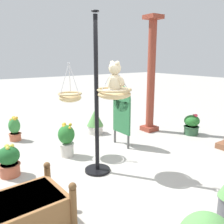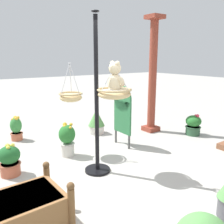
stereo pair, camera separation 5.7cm
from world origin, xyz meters
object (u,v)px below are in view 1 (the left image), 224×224
Objects in this scene: hanging_basket_left_high at (70,97)px; wooden_planter_box at (23,215)px; potted_plant_conical_shrub at (9,161)px; potted_plant_bushy_green at (192,125)px; display_pole_central at (97,125)px; potted_plant_broad_leaf at (95,121)px; hanging_basket_with_teddy at (114,93)px; display_sign_board at (122,110)px; teddy_bear at (115,79)px; greenhouse_pillar_right at (151,78)px; potted_plant_tall_leafy at (15,129)px; potted_plant_small_succulent at (67,139)px.

hanging_basket_left_high is 2.53m from wooden_planter_box.
potted_plant_bushy_green is at bearing 84.84° from potted_plant_conical_shrub.
potted_plant_broad_leaf is at bearing 149.14° from display_pole_central.
display_pole_central is at bearing -120.96° from hanging_basket_with_teddy.
potted_plant_conical_shrub is at bearing -95.16° from potted_plant_bushy_green.
teddy_bear is at bearing -42.97° from display_sign_board.
wooden_planter_box is at bearing -8.09° from potted_plant_conical_shrub.
potted_plant_broad_leaf is (-0.64, -1.32, -1.11)m from greenhouse_pillar_right.
greenhouse_pillar_right is at bearing 108.97° from display_sign_board.
potted_plant_tall_leafy is at bearing -154.02° from hanging_basket_left_high.
greenhouse_pillar_right is 4.58m from wooden_planter_box.
teddy_bear is 2.22m from potted_plant_conical_shrub.
potted_plant_small_succulent is at bearing -53.48° from potted_plant_broad_leaf.
greenhouse_pillar_right is 1.84m from potted_plant_broad_leaf.
potted_plant_tall_leafy is at bearing 163.02° from potted_plant_conical_shrub.
potted_plant_small_succulent is (1.57, 0.60, 0.07)m from potted_plant_tall_leafy.
display_sign_board is at bearing 123.96° from display_pole_central.
greenhouse_pillar_right reaches higher than display_pole_central.
potted_plant_small_succulent is at bearing 20.93° from potted_plant_tall_leafy.
potted_plant_tall_leafy is 0.88× the size of potted_plant_small_succulent.
potted_plant_conical_shrub is (-1.55, 0.22, 0.02)m from wooden_planter_box.
potted_plant_bushy_green is (-0.32, 3.06, -0.58)m from display_pole_central.
potted_plant_small_succulent is 0.49× the size of display_sign_board.
hanging_basket_left_high reaches higher than potted_plant_tall_leafy.
greenhouse_pillar_right reaches higher than potted_plant_bushy_green.
hanging_basket_left_high is 0.26× the size of greenhouse_pillar_right.
hanging_basket_with_teddy is at bearing -80.42° from potted_plant_bushy_green.
hanging_basket_with_teddy is 1.53m from potted_plant_small_succulent.
potted_plant_tall_leafy is at bearing -163.47° from display_pole_central.
display_pole_central reaches higher than potted_plant_broad_leaf.
potted_plant_tall_leafy is at bearing -119.69° from potted_plant_bushy_green.
teddy_bear is 1.46m from display_sign_board.
display_pole_central is at bearing -56.04° from display_sign_board.
hanging_basket_left_high is 1.65m from potted_plant_broad_leaf.
teddy_bear is 2.54m from greenhouse_pillar_right.
hanging_basket_with_teddy is 3.02m from potted_plant_tall_leafy.
hanging_basket_with_teddy reaches higher than wooden_planter_box.
greenhouse_pillar_right is 2.91× the size of wooden_planter_box.
display_pole_central is at bearing 119.09° from wooden_planter_box.
greenhouse_pillar_right reaches higher than potted_plant_tall_leafy.
display_sign_board reaches higher than potted_plant_tall_leafy.
potted_plant_broad_leaf is 1.20m from display_sign_board.
display_pole_central reaches higher than wooden_planter_box.
greenhouse_pillar_right is at bearing 64.18° from potted_plant_broad_leaf.
potted_plant_conical_shrub is (0.48, -3.71, -1.16)m from greenhouse_pillar_right.
hanging_basket_left_high reaches higher than potted_plant_bushy_green.
teddy_bear is at bearing 111.10° from wooden_planter_box.
display_sign_board is (-0.42, -1.95, 0.55)m from potted_plant_bushy_green.
potted_plant_broad_leaf is (-1.52, -1.96, 0.06)m from potted_plant_bushy_green.
display_pole_central is 4.16× the size of potted_plant_broad_leaf.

